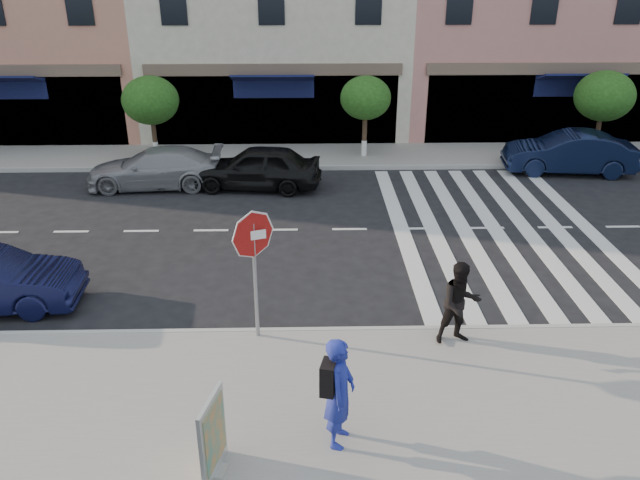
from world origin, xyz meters
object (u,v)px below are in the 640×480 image
(walker, at_px, (460,303))
(poster_board, at_px, (213,438))
(stop_sign, at_px, (254,248))
(car_far_mid, at_px, (257,167))
(photographer, at_px, (340,392))
(car_far_left, at_px, (155,168))
(car_far_right, at_px, (569,153))

(walker, bearing_deg, poster_board, -152.06)
(stop_sign, xyz_separation_m, car_far_mid, (-0.65, 9.32, -1.40))
(car_far_mid, bearing_deg, photographer, 16.65)
(stop_sign, distance_m, walker, 4.17)
(poster_board, bearing_deg, walker, 51.43)
(stop_sign, distance_m, poster_board, 3.93)
(photographer, xyz_separation_m, car_far_mid, (-2.15, 12.37, -0.37))
(stop_sign, distance_m, car_far_left, 10.49)
(photographer, relative_size, poster_board, 1.40)
(walker, height_order, car_far_right, walker)
(walker, bearing_deg, photographer, -141.97)
(photographer, xyz_separation_m, walker, (2.50, 2.77, -0.08))
(photographer, height_order, car_far_left, photographer)
(stop_sign, xyz_separation_m, walker, (4.01, -0.28, -1.11))
(stop_sign, relative_size, walker, 1.58)
(walker, distance_m, car_far_mid, 10.67)
(walker, height_order, car_far_mid, walker)
(photographer, relative_size, car_far_left, 0.42)
(stop_sign, height_order, car_far_right, stop_sign)
(car_far_left, distance_m, car_far_mid, 3.46)
(stop_sign, bearing_deg, photographer, -82.04)
(car_far_mid, relative_size, car_far_right, 0.95)
(stop_sign, relative_size, poster_board, 2.04)
(car_far_left, bearing_deg, poster_board, 13.50)
(car_far_mid, distance_m, car_far_right, 11.23)
(photographer, bearing_deg, car_far_left, 37.57)
(stop_sign, height_order, car_far_mid, stop_sign)
(car_far_left, height_order, car_far_right, car_far_right)
(walker, bearing_deg, car_far_left, 119.70)
(stop_sign, height_order, car_far_left, stop_sign)
(poster_board, height_order, car_far_mid, poster_board)
(car_far_left, bearing_deg, stop_sign, 21.02)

